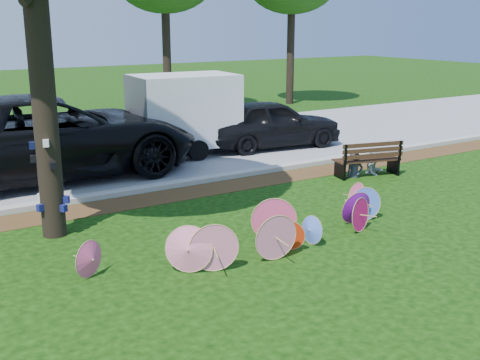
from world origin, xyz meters
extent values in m
plane|color=black|center=(0.00, 0.00, 0.00)|extent=(90.00, 90.00, 0.00)
cube|color=#472D16|center=(0.00, 4.50, 0.01)|extent=(90.00, 1.00, 0.01)
cube|color=#B7B5AD|center=(0.00, 5.20, 0.06)|extent=(90.00, 0.30, 0.12)
cube|color=gray|center=(0.00, 9.35, 0.01)|extent=(90.00, 8.00, 0.01)
cylinder|color=black|center=(-2.82, 3.31, 2.85)|extent=(0.44, 0.44, 5.69)
cone|color=pink|center=(-1.49, 0.38, 0.39)|extent=(0.76, 0.64, 0.79)
cone|color=#F45088|center=(0.49, 0.84, 0.42)|extent=(0.82, 0.56, 0.86)
cone|color=#CB0F5A|center=(2.19, 0.42, 0.33)|extent=(0.68, 0.36, 0.68)
cone|color=#7712A8|center=(2.42, 0.69, 0.35)|extent=(0.71, 0.28, 0.70)
cone|color=#F45088|center=(3.07, 1.37, 0.32)|extent=(0.42, 0.69, 0.64)
cone|color=#4F79F4|center=(2.77, 0.87, 0.35)|extent=(0.71, 0.35, 0.70)
cone|color=red|center=(0.78, 1.12, 0.34)|extent=(0.67, 0.32, 0.67)
cone|color=red|center=(0.48, 0.33, 0.29)|extent=(0.51, 0.49, 0.58)
cone|color=pink|center=(0.00, 0.12, 0.40)|extent=(0.82, 0.20, 0.81)
cone|color=pink|center=(-1.10, 0.25, 0.41)|extent=(0.81, 0.43, 0.82)
cone|color=#4F79F4|center=(0.97, 0.35, 0.27)|extent=(0.18, 0.54, 0.54)
cone|color=#F45088|center=(-2.87, 1.03, 0.31)|extent=(0.57, 0.40, 0.62)
imported|color=black|center=(-1.67, 7.75, 1.06)|extent=(7.70, 3.61, 2.13)
imported|color=black|center=(5.30, 7.81, 0.77)|extent=(4.73, 2.38, 1.54)
cube|color=white|center=(2.52, 8.32, 1.35)|extent=(3.12, 2.11, 2.70)
imported|color=#383C4C|center=(4.99, 3.55, 0.67)|extent=(0.54, 0.40, 1.34)
imported|color=#B6B7BF|center=(5.69, 3.55, 0.60)|extent=(0.60, 0.48, 1.20)
cylinder|color=black|center=(5.89, 16.54, 2.50)|extent=(0.36, 0.36, 5.00)
cylinder|color=black|center=(12.11, 15.91, 2.50)|extent=(0.36, 0.36, 5.00)
camera|label=1|loc=(-5.57, -7.64, 3.93)|focal=45.00mm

